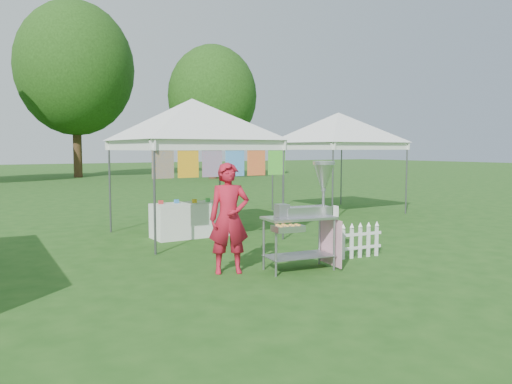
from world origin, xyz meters
TOP-DOWN VIEW (x-y plane):
  - ground at (0.00, 0.00)m, footprint 120.00×120.00m
  - canopy_main at (0.00, 3.49)m, footprint 4.24×4.24m
  - canopy_right at (5.50, 5.00)m, footprint 4.24×4.24m
  - tree_mid at (3.00, 28.00)m, footprint 7.60×7.60m
  - tree_right at (10.00, 22.00)m, footprint 5.60×5.60m
  - donut_cart at (0.26, -0.28)m, footprint 1.34×0.83m
  - vendor at (-0.93, 0.19)m, footprint 0.73×0.61m
  - picket_fence at (1.46, -0.08)m, footprint 1.07×0.16m
  - display_table at (-0.02, 3.44)m, footprint 1.80×0.70m

SIDE VIEW (x-z plane):
  - ground at x=0.00m, z-range 0.00..0.00m
  - picket_fence at x=1.46m, z-range 0.01..0.57m
  - display_table at x=-0.02m, z-range 0.00..0.74m
  - vendor at x=-0.93m, z-range 0.00..1.71m
  - donut_cart at x=0.26m, z-range 0.15..1.87m
  - canopy_main at x=0.00m, z-range 1.26..4.71m
  - canopy_right at x=5.50m, z-range 1.27..4.72m
  - tree_right at x=10.00m, z-range 0.97..9.39m
  - tree_mid at x=3.00m, z-range 1.38..12.90m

